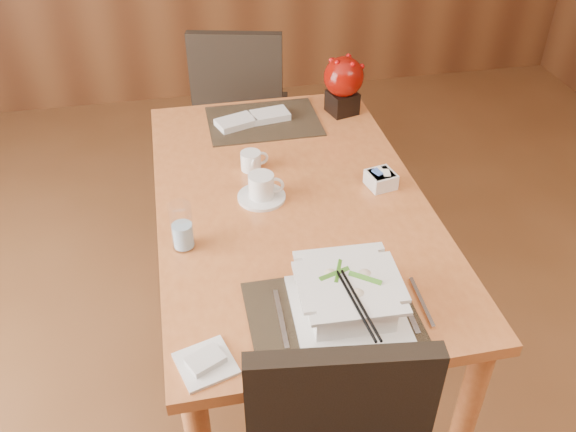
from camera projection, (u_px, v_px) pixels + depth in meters
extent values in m
cube|color=#C96F37|center=(291.00, 203.00, 2.08)|extent=(0.90, 1.50, 0.04)
cylinder|color=#C96F37|center=(176.00, 192.00, 2.78)|extent=(0.07, 0.07, 0.71)
cylinder|color=#C96F37|center=(464.00, 421.00, 1.83)|extent=(0.07, 0.07, 0.71)
cylinder|color=#C96F37|center=(341.00, 174.00, 2.90)|extent=(0.07, 0.07, 0.71)
cube|color=black|center=(332.00, 314.00, 1.63)|extent=(0.45, 0.33, 0.01)
cube|color=black|center=(264.00, 121.00, 2.49)|extent=(0.45, 0.33, 0.01)
cube|color=white|center=(347.00, 311.00, 1.64)|extent=(0.31, 0.31, 0.01)
cube|color=white|center=(348.00, 296.00, 1.60)|extent=(0.22, 0.22, 0.10)
cylinder|color=tan|center=(348.00, 295.00, 1.60)|extent=(0.19, 0.19, 0.08)
cylinder|color=white|center=(262.00, 197.00, 2.06)|extent=(0.16, 0.16, 0.01)
cylinder|color=white|center=(261.00, 186.00, 2.03)|extent=(0.11, 0.11, 0.08)
cylinder|color=black|center=(261.00, 177.00, 2.01)|extent=(0.08, 0.08, 0.01)
cylinder|color=silver|center=(182.00, 226.00, 1.81)|extent=(0.09, 0.09, 0.16)
cube|color=white|center=(381.00, 179.00, 2.11)|extent=(0.11, 0.11, 0.05)
cube|color=black|center=(342.00, 102.00, 2.53)|extent=(0.13, 0.13, 0.09)
sphere|color=#8B0C05|center=(344.00, 77.00, 2.46)|extent=(0.16, 0.16, 0.16)
cube|color=white|center=(206.00, 364.00, 1.50)|extent=(0.16, 0.16, 0.01)
cube|color=black|center=(339.00, 424.00, 1.40)|extent=(0.43, 0.10, 0.49)
cube|color=black|center=(243.00, 115.00, 3.17)|extent=(0.54, 0.54, 0.06)
cube|color=black|center=(236.00, 84.00, 2.84)|extent=(0.43, 0.15, 0.49)
cylinder|color=black|center=(281.00, 138.00, 3.46)|extent=(0.04, 0.04, 0.42)
cylinder|color=black|center=(277.00, 174.00, 3.16)|extent=(0.04, 0.04, 0.42)
cylinder|color=black|center=(216.00, 137.00, 3.47)|extent=(0.04, 0.04, 0.42)
cylinder|color=black|center=(206.00, 173.00, 3.17)|extent=(0.04, 0.04, 0.42)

